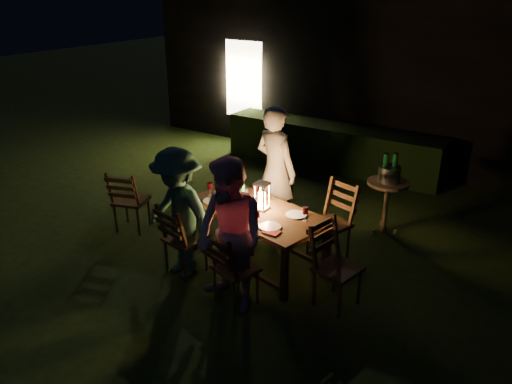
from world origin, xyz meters
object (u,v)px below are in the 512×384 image
Objects in this scene: chair_near_left at (185,251)px; chair_end at (336,280)px; chair_far_right at (329,235)px; chair_near_right at (235,280)px; person_opp_left at (179,214)px; bottle_table at (242,193)px; chair_far_left at (272,213)px; side_table at (388,188)px; ice_bucket at (389,174)px; bottle_bucket_a at (385,171)px; person_opp_right at (230,236)px; chair_spare at (131,211)px; person_house_side at (276,170)px; bottle_bucket_b at (394,170)px; dining_table at (256,215)px; lantern at (262,198)px.

chair_near_left is 1.85m from chair_end.
chair_near_right is at bearing 90.95° from chair_far_right.
person_opp_left reaches higher than chair_near_left.
chair_end is 3.51× the size of bottle_table.
side_table is at bearing -138.73° from chair_far_left.
bottle_bucket_a is (-0.05, -0.04, 0.05)m from ice_bucket.
person_opp_right reaches higher than chair_far_right.
chair_far_right is 1.35× the size of side_table.
person_house_side is (1.71, 1.10, 0.61)m from chair_spare.
bottle_bucket_b is (0.40, 1.10, 0.61)m from chair_far_right.
person_opp_right is at bearing -107.52° from bottle_bucket_b.
chair_near_right is at bearing -106.09° from bottle_bucket_a.
person_house_side reaches higher than bottle_bucket_a.
person_opp_right is (0.27, -0.90, 0.18)m from dining_table.
bottle_bucket_a reaches higher than chair_far_left.
chair_far_left is (-0.56, 1.69, -0.00)m from chair_near_right.
bottle_bucket_a is at bearing 71.08° from dining_table.
person_opp_right is at bearing -106.77° from side_table.
person_house_side reaches higher than dining_table.
chair_near_left is at bearing 90.04° from person_house_side.
bottle_table is at bearing 101.11° from chair_far_left.
chair_far_right is 1.05m from lantern.
chair_end is at bearing -19.89° from chair_spare.
bottle_bucket_a is at bearing 90.50° from chair_near_right.
chair_spare is at bearing -147.70° from bottle_bucket_b.
chair_near_left is 1.26× the size of side_table.
chair_spare is at bearing 44.95° from person_house_side.
chair_far_left is 1.91m from person_opp_right.
chair_far_left is at bearing 119.55° from person_opp_right.
bottle_table is at bearing 76.29° from person_opp_left.
person_house_side is (-0.54, 1.74, 0.62)m from chair_near_right.
chair_spare is at bearing -161.92° from dining_table.
chair_spare is 1.26× the size of side_table.
person_opp_right reaches higher than chair_near_left.
chair_end reaches higher than dining_table.
dining_table is at bearing -12.99° from chair_spare.
person_opp_right is 2.77m from bottle_bucket_b.
ice_bucket is at bearing 59.20° from lantern.
chair_near_left is 0.51m from person_opp_left.
person_house_side reaches higher than side_table.
side_table is at bearing 85.37° from person_opp_right.
lantern is (-0.22, 0.88, 0.61)m from chair_near_right.
chair_near_left is at bearing -125.34° from bottle_bucket_b.
person_house_side reaches higher than person_opp_left.
dining_table is 6.82× the size of bottle_table.
dining_table is 2.03× the size of chair_near_right.
bottle_bucket_a is (0.30, 1.02, 0.61)m from chair_far_right.
chair_spare is at bearing -147.81° from side_table.
side_table is at bearing 38.66° from bottle_bucket_a.
dining_table is 1.20× the size of person_opp_left.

